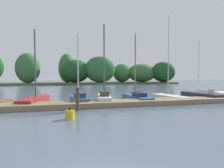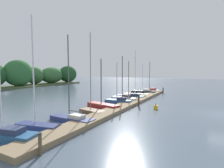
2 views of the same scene
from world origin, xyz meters
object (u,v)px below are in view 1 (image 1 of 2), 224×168
at_px(sailboat_4, 35,100).
at_px(sailboat_7, 136,97).
at_px(sailboat_5, 79,99).
at_px(sailboat_8, 169,96).
at_px(channel_buoy_0, 70,115).
at_px(sailboat_6, 104,97).
at_px(sailboat_9, 200,95).
at_px(mooring_piling_1, 78,99).

relative_size(sailboat_4, sailboat_7, 0.98).
xyz_separation_m(sailboat_5, sailboat_8, (8.02, 0.64, -0.10)).
bearing_deg(sailboat_4, sailboat_5, -86.38).
xyz_separation_m(sailboat_7, channel_buoy_0, (-5.58, -5.38, -0.10)).
distance_m(sailboat_4, sailboat_6, 5.17).
bearing_deg(sailboat_9, sailboat_7, 84.08).
relative_size(sailboat_6, sailboat_8, 0.83).
bearing_deg(sailboat_5, sailboat_4, 77.12).
height_order(sailboat_7, sailboat_9, sailboat_7).
distance_m(sailboat_8, sailboat_9, 2.98).
relative_size(sailboat_4, sailboat_9, 1.05).
relative_size(sailboat_7, channel_buoy_0, 9.59).
bearing_deg(channel_buoy_0, sailboat_8, 32.61).
relative_size(sailboat_6, sailboat_9, 1.17).
distance_m(sailboat_8, channel_buoy_0, 10.45).
relative_size(sailboat_4, sailboat_8, 0.74).
distance_m(sailboat_4, sailboat_5, 3.17).
bearing_deg(sailboat_5, sailboat_9, -92.88).
relative_size(sailboat_4, channel_buoy_0, 9.42).
bearing_deg(mooring_piling_1, sailboat_6, 53.23).
distance_m(sailboat_6, mooring_piling_1, 3.83).
height_order(sailboat_7, channel_buoy_0, sailboat_7).
xyz_separation_m(sailboat_4, sailboat_9, (14.11, -0.17, 0.02)).
xyz_separation_m(sailboat_7, sailboat_9, (6.19, -0.09, 0.03)).
bearing_deg(sailboat_9, channel_buoy_0, 109.13).
bearing_deg(mooring_piling_1, channel_buoy_0, -103.79).
relative_size(sailboat_7, mooring_piling_1, 4.10).
height_order(sailboat_4, sailboat_5, sailboat_4).
distance_m(sailboat_5, mooring_piling_1, 2.89).
bearing_deg(sailboat_6, sailboat_7, -76.20).
bearing_deg(sailboat_8, sailboat_5, 83.75).
xyz_separation_m(sailboat_6, sailboat_8, (5.99, 0.43, -0.16)).
bearing_deg(sailboat_4, sailboat_7, -78.49).
height_order(sailboat_9, mooring_piling_1, sailboat_9).
relative_size(sailboat_4, sailboat_5, 1.05).
relative_size(sailboat_8, sailboat_9, 1.42).
relative_size(mooring_piling_1, channel_buoy_0, 2.34).
distance_m(mooring_piling_1, channel_buoy_0, 2.25).
relative_size(sailboat_5, channel_buoy_0, 8.99).
distance_m(sailboat_6, sailboat_9, 8.95).
distance_m(sailboat_5, sailboat_8, 8.04).
relative_size(sailboat_7, sailboat_9, 1.07).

